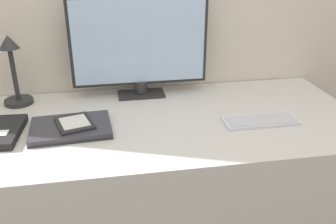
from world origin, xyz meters
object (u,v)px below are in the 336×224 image
keyboard (261,121)px  ereader (75,123)px  desk_lamp (13,69)px  laptop (71,128)px  monitor (140,46)px

keyboard → ereader: ereader is taller
desk_lamp → ereader: bearing=-49.9°
keyboard → laptop: bearing=175.6°
laptop → desk_lamp: bearing=128.0°
monitor → ereader: (-0.28, -0.31, -0.20)m
keyboard → monitor: bearing=139.5°
keyboard → ereader: (-0.71, 0.06, 0.02)m
monitor → desk_lamp: 0.54m
monitor → keyboard: 0.61m
keyboard → desk_lamp: desk_lamp is taller
monitor → desk_lamp: (-0.53, -0.01, -0.08)m
laptop → ereader: bearing=15.8°
ereader → desk_lamp: 0.41m
monitor → ereader: monitor is taller
keyboard → laptop: (-0.72, 0.06, 0.01)m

